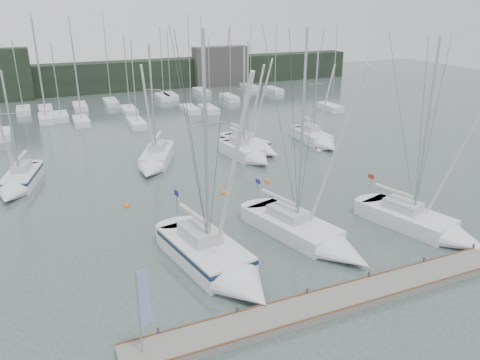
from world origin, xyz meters
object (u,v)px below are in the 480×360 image
(sailboat_mid_b, at_px, (154,162))
(sailboat_mid_a, at_px, (18,184))
(sailboat_mid_d, at_px, (254,146))
(dock_banner, at_px, (142,304))
(sailboat_mid_c, at_px, (249,154))
(sailboat_near_right, at_px, (433,228))
(buoy_b, at_px, (267,182))
(sailboat_mid_e, at_px, (318,140))
(sailboat_near_left, at_px, (221,265))
(buoy_c, at_px, (126,206))
(sailboat_near_center, at_px, (316,239))
(buoy_a, at_px, (224,193))

(sailboat_mid_b, bearing_deg, sailboat_mid_a, -150.71)
(sailboat_mid_b, height_order, sailboat_mid_d, sailboat_mid_b)
(dock_banner, bearing_deg, sailboat_mid_c, 33.75)
(sailboat_mid_a, xyz_separation_m, dock_banner, (5.42, -23.73, 2.28))
(sailboat_near_right, height_order, dock_banner, sailboat_near_right)
(buoy_b, bearing_deg, sailboat_mid_b, 137.06)
(sailboat_mid_b, distance_m, sailboat_mid_c, 9.29)
(sailboat_mid_e, bearing_deg, sailboat_mid_c, -167.31)
(sailboat_near_left, relative_size, sailboat_mid_c, 1.27)
(sailboat_mid_a, relative_size, sailboat_mid_d, 0.89)
(sailboat_mid_a, bearing_deg, buoy_c, -27.22)
(sailboat_near_center, height_order, sailboat_mid_b, sailboat_near_center)
(sailboat_near_left, xyz_separation_m, sailboat_near_center, (6.88, 0.78, -0.14))
(sailboat_mid_c, bearing_deg, sailboat_mid_d, 47.10)
(sailboat_mid_c, xyz_separation_m, buoy_a, (-5.41, -6.96, -0.60))
(buoy_a, bearing_deg, dock_banner, -121.99)
(sailboat_near_left, distance_m, sailboat_mid_d, 23.89)
(dock_banner, bearing_deg, sailboat_mid_d, 33.77)
(sailboat_mid_b, distance_m, buoy_a, 9.34)
(sailboat_near_right, relative_size, sailboat_mid_e, 1.28)
(sailboat_mid_e, height_order, buoy_b, sailboat_mid_e)
(sailboat_mid_a, bearing_deg, sailboat_mid_e, 17.08)
(sailboat_mid_a, distance_m, sailboat_mid_d, 22.73)
(sailboat_near_left, relative_size, sailboat_mid_e, 1.36)
(sailboat_near_right, relative_size, buoy_c, 28.16)
(sailboat_mid_c, distance_m, buoy_c, 14.76)
(sailboat_mid_e, distance_m, buoy_b, 12.75)
(buoy_a, xyz_separation_m, dock_banner, (-10.14, -16.23, 2.84))
(buoy_b, bearing_deg, sailboat_near_left, -126.61)
(sailboat_mid_b, height_order, buoy_a, sailboat_mid_b)
(sailboat_near_right, bearing_deg, sailboat_mid_d, 81.55)
(buoy_b, bearing_deg, buoy_c, -178.46)
(buoy_c, bearing_deg, buoy_a, -4.38)
(buoy_b, bearing_deg, sailboat_mid_e, 37.59)
(sailboat_near_center, height_order, sailboat_mid_c, sailboat_near_center)
(buoy_b, height_order, buoy_c, buoy_b)
(sailboat_mid_e, distance_m, buoy_a, 16.93)
(sailboat_mid_a, distance_m, buoy_c, 10.32)
(sailboat_near_center, bearing_deg, buoy_c, 116.88)
(sailboat_near_center, xyz_separation_m, buoy_c, (-10.09, 11.14, -0.50))
(sailboat_near_right, relative_size, dock_banner, 3.36)
(buoy_a, relative_size, buoy_c, 1.09)
(sailboat_mid_d, bearing_deg, sailboat_mid_e, -22.47)
(sailboat_near_left, xyz_separation_m, sailboat_mid_d, (11.77, 20.79, -0.10))
(buoy_b, xyz_separation_m, buoy_c, (-12.31, -0.33, 0.00))
(sailboat_near_right, bearing_deg, buoy_a, 112.84)
(dock_banner, bearing_deg, sailboat_near_right, -11.79)
(sailboat_mid_c, bearing_deg, sailboat_mid_a, 169.35)
(sailboat_mid_d, relative_size, buoy_c, 23.94)
(sailboat_near_center, bearing_deg, sailboat_mid_b, 92.02)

